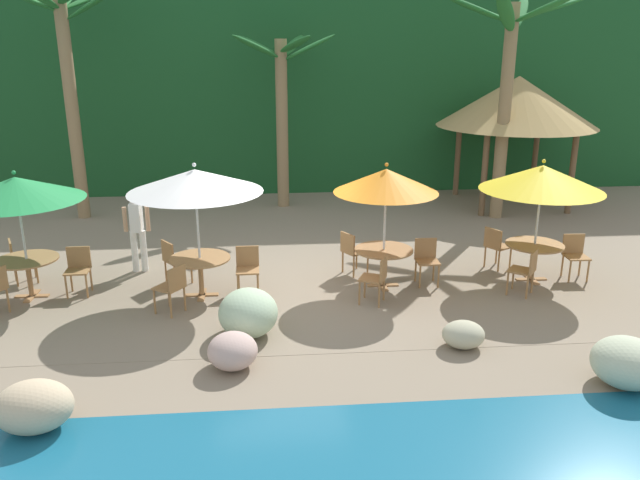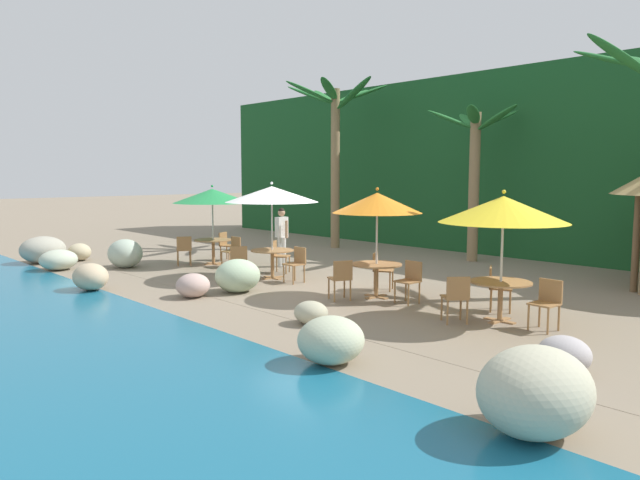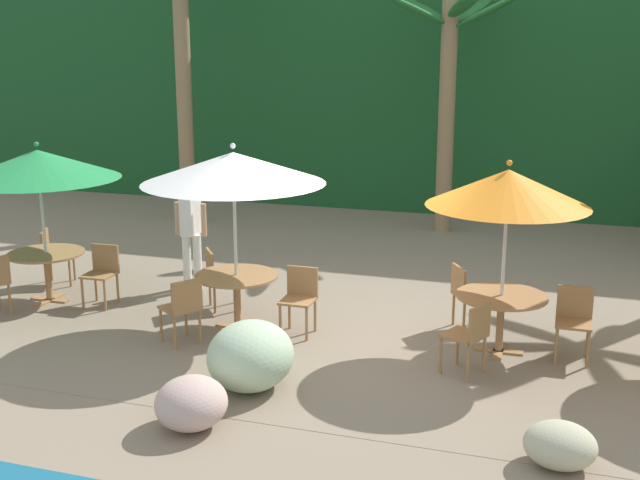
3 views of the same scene
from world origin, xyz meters
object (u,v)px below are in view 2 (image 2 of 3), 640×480
Objects in this scene: umbrella_orange at (377,203)px; waiter_in_white at (282,233)px; dining_table_yellow at (501,288)px; chair_orange_left at (341,277)px; chair_green_inland at (226,244)px; dining_table_orange at (376,269)px; palm_tree_nearest at (335,132)px; chair_green_left at (184,248)px; chair_white_left at (239,260)px; chair_green_seaward at (233,249)px; chair_orange_inland at (380,268)px; chair_white_inland at (278,254)px; chair_white_seaward at (297,262)px; dining_table_white at (272,255)px; umbrella_green at (212,196)px; chair_orange_seaward at (410,279)px; dining_table_green at (213,244)px; umbrella_white at (272,194)px; chair_yellow_inland at (496,285)px; chair_yellow_seaward at (547,301)px; palm_tree_second at (475,159)px; chair_yellow_left at (456,296)px; umbrella_yellow at (503,209)px.

umbrella_orange is 1.40× the size of waiter_in_white.
umbrella_orange is at bearing -178.92° from dining_table_yellow.
chair_green_inland is at bearing 166.68° from chair_orange_left.
palm_tree_nearest reaches higher than dining_table_orange.
chair_green_left and chair_white_left have the same top height.
waiter_in_white is (0.90, 1.07, 0.47)m from chair_green_seaward.
waiter_in_white reaches higher than chair_orange_inland.
chair_white_inland is at bearing -44.29° from waiter_in_white.
chair_white_seaward is 1.00× the size of chair_orange_inland.
chair_orange_inland and chair_orange_left have the same top height.
palm_tree_nearest reaches higher than chair_orange_inland.
umbrella_orange reaches higher than dining_table_white.
chair_white_seaward is 0.15× the size of palm_tree_nearest.
chair_white_left is at bearing -19.75° from umbrella_green.
umbrella_green reaches higher than dining_table_yellow.
chair_white_left is 0.37× the size of umbrella_orange.
chair_orange_seaward is at bearing 6.23° from dining_table_orange.
chair_white_seaward is 0.37× the size of umbrella_orange.
chair_orange_inland is 1.52m from chair_orange_left.
dining_table_green is 1.26× the size of chair_white_left.
chair_green_seaward is 6.62m from palm_tree_nearest.
umbrella_white is 2.84× the size of chair_yellow_inland.
chair_green_seaward and chair_orange_inland have the same top height.
chair_yellow_seaward is at bearing 4.77° from chair_green_left.
palm_tree_second reaches higher than umbrella_green.
chair_green_seaward is 8.20m from chair_yellow_left.
umbrella_yellow is 11.54m from palm_tree_nearest.
dining_table_orange is at bearing -163.04° from chair_yellow_inland.
umbrella_yellow is (6.35, 0.24, -0.12)m from umbrella_white.
umbrella_green reaches higher than chair_orange_inland.
umbrella_green is at bearing 178.31° from chair_white_seaward.
chair_green_left and chair_yellow_inland have the same top height.
dining_table_yellow is at bearing -0.60° from chair_green_seaward.
chair_white_seaward is 6.92m from palm_tree_second.
palm_tree_second is (0.87, 6.36, 2.59)m from chair_white_seaward.
umbrella_white reaches higher than umbrella_yellow.
dining_table_green is 1.00× the size of dining_table_white.
palm_tree_nearest is (-0.50, 5.48, 2.14)m from umbrella_green.
chair_orange_left is at bearing -177.14° from chair_yellow_left.
chair_white_seaward is at bearing -1.69° from dining_table_green.
umbrella_orange reaches higher than chair_white_inland.
chair_white_left is (-1.25, -0.85, 0.00)m from chair_white_seaward.
chair_green_seaward is at bearing -174.01° from chair_orange_inland.
chair_orange_seaward is (4.82, -0.36, 0.00)m from chair_white_inland.
chair_yellow_inland is at bearing 4.60° from dining_table_green.
dining_table_yellow is (5.50, 0.15, 0.10)m from chair_white_seaward.
palm_tree_second is at bearing 46.37° from chair_green_inland.
chair_orange_inland is 3.31m from chair_yellow_left.
chair_orange_left is at bearing -164.87° from dining_table_yellow.
chair_yellow_inland is at bearing 9.05° from dining_table_white.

